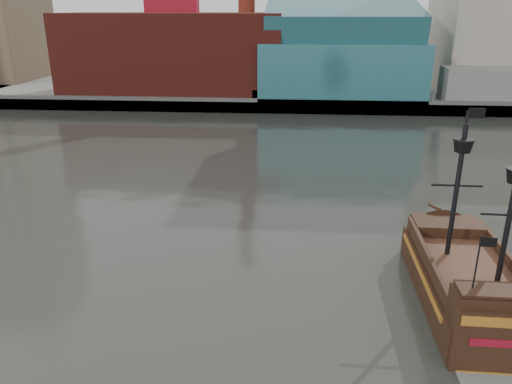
{
  "coord_description": "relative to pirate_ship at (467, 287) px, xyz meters",
  "views": [
    {
      "loc": [
        1.72,
        -26.86,
        18.0
      ],
      "look_at": [
        -1.23,
        10.69,
        4.0
      ],
      "focal_mm": 35.0,
      "sensor_mm": 36.0,
      "label": 1
    }
  ],
  "objects": [
    {
      "name": "pirate_ship",
      "position": [
        0.0,
        0.0,
        0.0
      ],
      "size": [
        5.87,
        17.73,
        13.21
      ],
      "rotation": [
        0.0,
        0.0,
        -0.02
      ],
      "color": "black",
      "rests_on": "ground"
    },
    {
      "name": "ground",
      "position": [
        -13.03,
        -1.9,
        -1.2
      ],
      "size": [
        400.0,
        400.0,
        0.0
      ],
      "primitive_type": "plane",
      "color": "#2B2E28",
      "rests_on": "ground"
    },
    {
      "name": "promenade_far",
      "position": [
        -13.03,
        90.1,
        -0.2
      ],
      "size": [
        220.0,
        60.0,
        2.0
      ],
      "primitive_type": "cube",
      "color": "slate",
      "rests_on": "ground"
    },
    {
      "name": "seawall",
      "position": [
        -13.03,
        60.6,
        0.1
      ],
      "size": [
        220.0,
        1.0,
        2.6
      ],
      "primitive_type": "cube",
      "color": "#4C4C49",
      "rests_on": "ground"
    }
  ]
}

